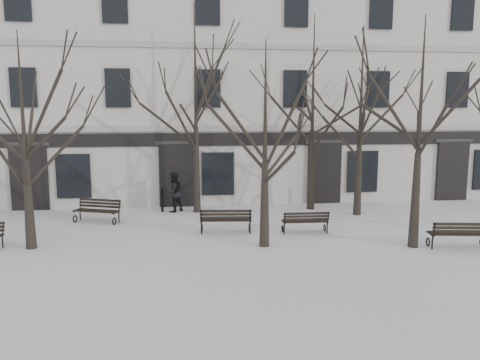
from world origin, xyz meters
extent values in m
plane|color=silver|center=(0.00, 0.00, 0.00)|extent=(100.00, 100.00, 0.00)
cube|color=beige|center=(0.00, 13.00, 5.50)|extent=(40.00, 10.00, 11.00)
cube|color=#A19B94|center=(0.00, 7.97, 3.60)|extent=(40.00, 0.12, 0.25)
cube|color=#A19B94|center=(0.00, 7.97, 7.30)|extent=(40.00, 0.12, 0.25)
cube|color=black|center=(0.00, 7.96, 3.10)|extent=(40.00, 0.10, 0.60)
cube|color=black|center=(-10.00, 7.94, 1.45)|extent=(1.60, 0.22, 2.90)
cube|color=#2D2B28|center=(-10.00, 7.90, 2.95)|extent=(1.90, 0.08, 0.18)
cube|color=black|center=(-8.10, 7.95, 1.50)|extent=(1.50, 0.14, 2.00)
cube|color=black|center=(-3.50, 7.94, 1.45)|extent=(1.60, 0.22, 2.90)
cube|color=#2D2B28|center=(-3.50, 7.90, 2.95)|extent=(1.90, 0.08, 0.18)
cube|color=black|center=(-1.60, 7.95, 1.50)|extent=(1.50, 0.14, 2.00)
cube|color=black|center=(3.50, 7.94, 1.45)|extent=(1.60, 0.22, 2.90)
cube|color=#2D2B28|center=(3.50, 7.90, 2.95)|extent=(1.90, 0.08, 0.18)
cube|color=black|center=(5.40, 7.95, 1.50)|extent=(1.50, 0.14, 2.00)
cube|color=black|center=(10.00, 7.94, 1.45)|extent=(1.60, 0.22, 2.90)
cube|color=#2D2B28|center=(10.00, 7.90, 2.95)|extent=(1.90, 0.08, 0.18)
cube|color=black|center=(-10.00, 7.95, 5.40)|extent=(1.10, 0.14, 1.70)
cube|color=black|center=(-10.00, 7.95, 9.00)|extent=(1.10, 0.14, 1.70)
cube|color=black|center=(-6.00, 7.95, 5.40)|extent=(1.10, 0.14, 1.70)
cube|color=black|center=(-6.00, 7.95, 9.00)|extent=(1.10, 0.14, 1.70)
cube|color=black|center=(-2.00, 7.95, 5.40)|extent=(1.10, 0.14, 1.70)
cube|color=black|center=(-2.00, 7.95, 9.00)|extent=(1.10, 0.14, 1.70)
cube|color=black|center=(2.00, 7.95, 5.40)|extent=(1.10, 0.14, 1.70)
cube|color=black|center=(2.00, 7.95, 9.00)|extent=(1.10, 0.14, 1.70)
cube|color=black|center=(6.00, 7.95, 5.40)|extent=(1.10, 0.14, 1.70)
cube|color=black|center=(6.00, 7.95, 9.00)|extent=(1.10, 0.14, 1.70)
cube|color=black|center=(10.00, 7.95, 5.40)|extent=(1.10, 0.14, 1.70)
cube|color=black|center=(10.00, 7.95, 9.00)|extent=(1.10, 0.14, 1.70)
cone|color=black|center=(-8.10, 1.78, 1.44)|extent=(0.34, 0.34, 2.87)
cone|color=black|center=(-0.56, 1.14, 1.39)|extent=(0.34, 0.34, 2.78)
cone|color=black|center=(4.26, 0.47, 1.54)|extent=(0.34, 0.34, 3.09)
cone|color=black|center=(-2.61, 6.61, 1.86)|extent=(0.34, 0.34, 3.72)
cone|color=black|center=(2.51, 6.68, 1.79)|extent=(0.34, 0.34, 3.58)
cone|color=black|center=(4.17, 5.28, 1.66)|extent=(0.34, 0.34, 3.32)
cylinder|color=black|center=(-9.03, 1.89, 0.22)|extent=(0.05, 0.05, 0.43)
cylinder|color=black|center=(-9.01, 1.96, 0.63)|extent=(0.07, 0.14, 0.48)
torus|color=black|center=(-0.78, 3.09, 0.14)|extent=(0.08, 0.30, 0.30)
cylinder|color=black|center=(-0.82, 2.72, 0.23)|extent=(0.05, 0.05, 0.46)
cube|color=black|center=(-0.80, 2.90, 0.46)|extent=(0.10, 0.57, 0.05)
torus|color=black|center=(-2.53, 3.24, 0.14)|extent=(0.08, 0.30, 0.30)
cylinder|color=black|center=(-2.56, 2.87, 0.23)|extent=(0.05, 0.05, 0.46)
cube|color=black|center=(-2.55, 3.05, 0.46)|extent=(0.10, 0.57, 0.05)
cube|color=black|center=(-1.65, 3.20, 0.48)|extent=(1.86, 0.25, 0.04)
cube|color=black|center=(-1.67, 3.06, 0.48)|extent=(1.86, 0.25, 0.04)
cube|color=black|center=(-1.68, 2.92, 0.48)|extent=(1.86, 0.25, 0.04)
cube|color=black|center=(-1.69, 2.77, 0.48)|extent=(1.86, 0.25, 0.04)
cube|color=black|center=(-1.69, 2.73, 0.62)|extent=(1.85, 0.20, 0.09)
cube|color=black|center=(-1.70, 2.71, 0.74)|extent=(1.85, 0.20, 0.09)
cube|color=black|center=(-1.70, 2.69, 0.87)|extent=(1.85, 0.20, 0.09)
cylinder|color=black|center=(-0.82, 2.64, 0.67)|extent=(0.05, 0.15, 0.51)
cylinder|color=black|center=(-2.57, 2.79, 0.67)|extent=(0.05, 0.15, 0.51)
torus|color=black|center=(4.79, 0.49, 0.14)|extent=(0.10, 0.30, 0.30)
cylinder|color=black|center=(4.73, 0.12, 0.23)|extent=(0.05, 0.05, 0.46)
cube|color=black|center=(4.76, 0.31, 0.46)|extent=(0.14, 0.57, 0.05)
cube|color=black|center=(5.66, 0.40, 0.48)|extent=(1.84, 0.37, 0.04)
cube|color=black|center=(5.64, 0.25, 0.48)|extent=(1.84, 0.37, 0.04)
cube|color=black|center=(5.61, 0.11, 0.48)|extent=(1.84, 0.37, 0.04)
cube|color=black|center=(5.59, -0.03, 0.48)|extent=(1.84, 0.37, 0.04)
cube|color=black|center=(5.59, -0.07, 0.62)|extent=(1.83, 0.31, 0.09)
cube|color=black|center=(5.58, -0.09, 0.74)|extent=(1.83, 0.31, 0.09)
cube|color=black|center=(5.58, -0.11, 0.86)|extent=(1.83, 0.31, 0.09)
cylinder|color=black|center=(4.72, 0.04, 0.67)|extent=(0.06, 0.15, 0.51)
torus|color=black|center=(-7.51, 5.27, 0.14)|extent=(0.15, 0.29, 0.30)
cylinder|color=black|center=(-7.38, 5.62, 0.23)|extent=(0.05, 0.05, 0.46)
cube|color=black|center=(-7.45, 5.44, 0.46)|extent=(0.25, 0.54, 0.05)
torus|color=black|center=(-5.89, 4.66, 0.14)|extent=(0.15, 0.29, 0.30)
cylinder|color=black|center=(-5.76, 5.00, 0.23)|extent=(0.05, 0.05, 0.46)
cube|color=black|center=(-5.83, 4.83, 0.46)|extent=(0.25, 0.54, 0.05)
cube|color=black|center=(-6.72, 4.93, 0.48)|extent=(1.75, 0.73, 0.04)
cube|color=black|center=(-6.66, 5.06, 0.48)|extent=(1.75, 0.73, 0.04)
cube|color=black|center=(-6.61, 5.20, 0.48)|extent=(1.75, 0.73, 0.04)
cube|color=black|center=(-6.56, 5.33, 0.48)|extent=(1.75, 0.73, 0.04)
cube|color=black|center=(-6.55, 5.37, 0.61)|extent=(1.73, 0.68, 0.09)
cube|color=black|center=(-6.54, 5.39, 0.73)|extent=(1.73, 0.68, 0.09)
cube|color=black|center=(-6.53, 5.41, 0.86)|extent=(1.73, 0.68, 0.09)
cylinder|color=black|center=(-7.35, 5.69, 0.66)|extent=(0.09, 0.15, 0.51)
cylinder|color=black|center=(-5.73, 5.08, 0.66)|extent=(0.09, 0.15, 0.51)
torus|color=black|center=(1.98, 2.76, 0.13)|extent=(0.05, 0.27, 0.27)
cylinder|color=black|center=(1.97, 2.42, 0.21)|extent=(0.05, 0.05, 0.42)
cube|color=black|center=(1.97, 2.59, 0.42)|extent=(0.06, 0.51, 0.05)
torus|color=black|center=(0.40, 2.80, 0.13)|extent=(0.05, 0.27, 0.27)
cylinder|color=black|center=(0.39, 2.47, 0.21)|extent=(0.05, 0.05, 0.42)
cube|color=black|center=(0.40, 2.64, 0.42)|extent=(0.06, 0.51, 0.05)
cube|color=black|center=(1.19, 2.82, 0.44)|extent=(1.67, 0.13, 0.03)
cube|color=black|center=(1.19, 2.69, 0.44)|extent=(1.67, 0.13, 0.03)
cube|color=black|center=(1.18, 2.56, 0.44)|extent=(1.67, 0.13, 0.03)
cube|color=black|center=(1.18, 2.43, 0.44)|extent=(1.67, 0.13, 0.03)
cube|color=black|center=(1.18, 2.39, 0.56)|extent=(1.67, 0.08, 0.08)
cube|color=black|center=(1.18, 2.37, 0.67)|extent=(1.67, 0.08, 0.08)
cube|color=black|center=(1.18, 2.35, 0.78)|extent=(1.67, 0.08, 0.08)
cylinder|color=black|center=(1.97, 2.35, 0.60)|extent=(0.04, 0.13, 0.46)
cylinder|color=black|center=(0.39, 2.40, 0.60)|extent=(0.04, 0.13, 0.46)
cylinder|color=black|center=(-4.14, 6.87, 0.49)|extent=(0.12, 0.12, 0.99)
sphere|color=black|center=(-4.14, 6.87, 1.01)|extent=(0.14, 0.14, 0.14)
cylinder|color=black|center=(2.69, 7.37, 0.46)|extent=(0.11, 0.11, 0.92)
sphere|color=black|center=(2.69, 7.37, 0.94)|extent=(0.13, 0.13, 0.13)
imported|color=black|center=(-3.63, 6.78, 0.00)|extent=(1.09, 1.06, 1.76)
camera|label=1|loc=(-3.12, -13.58, 4.44)|focal=35.00mm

